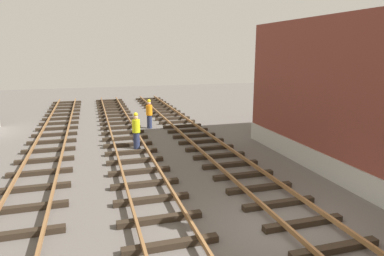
{
  "coord_description": "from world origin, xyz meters",
  "views": [
    {
      "loc": [
        -5.05,
        -7.6,
        4.9
      ],
      "look_at": [
        -0.64,
        7.19,
        1.37
      ],
      "focal_mm": 32.01,
      "sensor_mm": 36.0,
      "label": 1
    }
  ],
  "objects": [
    {
      "name": "ground_plane",
      "position": [
        0.0,
        0.0,
        0.0
      ],
      "size": [
        80.0,
        80.0,
        0.0
      ],
      "primitive_type": "plane",
      "color": "#605B56"
    },
    {
      "name": "track_near_building",
      "position": [
        0.52,
        -0.0,
        0.12
      ],
      "size": [
        2.5,
        54.45,
        0.32
      ],
      "color": "#2D2319",
      "rests_on": "ground"
    },
    {
      "name": "track_centre",
      "position": [
        -3.34,
        -0.0,
        0.13
      ],
      "size": [
        2.5,
        54.45,
        0.32
      ],
      "color": "#2D2319",
      "rests_on": "ground"
    },
    {
      "name": "track_worker_foreground",
      "position": [
        -2.96,
        9.26,
        0.93
      ],
      "size": [
        0.4,
        0.4,
        1.87
      ],
      "color": "#262D4C",
      "rests_on": "ground"
    },
    {
      "name": "track_worker_distant",
      "position": [
        -1.54,
        13.69,
        0.93
      ],
      "size": [
        0.4,
        0.4,
        1.87
      ],
      "color": "#262D4C",
      "rests_on": "ground"
    }
  ]
}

